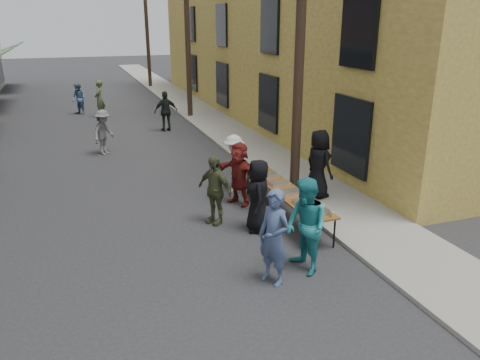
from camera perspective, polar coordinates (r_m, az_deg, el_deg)
ground at (r=9.62m, az=-8.97°, el=-10.93°), size 120.00×120.00×0.00m
sidewalk at (r=24.57m, az=-4.47°, el=7.86°), size 2.20×60.00×0.10m
building_ochre at (r=25.53m, az=9.98°, el=19.25°), size 10.00×28.00×10.00m
utility_pole_near at (r=12.62m, az=7.37°, el=17.65°), size 0.26×0.26×9.00m
utility_pole_mid at (r=23.94m, az=-6.46°, el=18.24°), size 0.26×0.26×9.00m
utility_pole_far at (r=35.70m, az=-11.32°, el=18.21°), size 0.26×0.26×9.00m
serving_table at (r=11.71m, az=5.61°, el=-1.34°), size 0.70×4.00×0.75m
catering_tray_sausage at (r=10.32m, az=9.54°, el=-3.92°), size 0.50×0.33×0.08m
catering_tray_foil_b at (r=10.85m, az=7.88°, el=-2.68°), size 0.50×0.33×0.08m
catering_tray_buns at (r=11.43m, az=6.26°, el=-1.47°), size 0.50×0.33×0.08m
catering_tray_foil_d at (r=12.02m, az=4.81°, el=-0.38°), size 0.50×0.33×0.08m
catering_tray_buns_end at (r=12.63m, az=3.49°, el=0.61°), size 0.50×0.33×0.08m
condiment_jar_a at (r=9.98m, az=9.28°, el=-4.72°), size 0.07×0.07×0.08m
condiment_jar_b at (r=10.06m, az=9.00°, el=-4.51°), size 0.07×0.07×0.08m
condiment_jar_c at (r=10.14m, az=8.73°, el=-4.30°), size 0.07×0.07×0.08m
cup_stack at (r=10.22m, az=11.21°, el=-4.16°), size 0.08×0.08×0.12m
guest_front_a at (r=10.89m, az=2.24°, el=-1.94°), size 0.76×0.97×1.75m
guest_front_b at (r=8.76m, az=4.16°, el=-6.98°), size 0.70×0.81×1.87m
guest_front_c at (r=9.18m, az=8.03°, el=-5.65°), size 0.81×0.99×1.93m
guest_front_d at (r=13.48m, az=-0.75°, el=2.04°), size 0.94×1.22×1.67m
guest_front_e at (r=11.33m, az=-3.14°, el=-1.21°), size 0.88×1.08×1.72m
guest_queue_back at (r=12.50m, az=-0.14°, el=0.80°), size 1.19×1.65×1.72m
server at (r=12.91m, az=9.57°, el=1.96°), size 0.77×1.02×1.88m
passerby_left at (r=17.99m, az=-16.30°, el=5.61°), size 1.16×1.23×1.67m
passerby_mid at (r=21.29m, az=-9.01°, el=8.27°), size 1.06×0.47×1.78m
passerby_right at (r=25.23m, az=-16.75°, el=9.46°), size 0.66×0.80×1.87m
passerby_far at (r=26.24m, az=-19.06°, el=9.33°), size 0.98×1.02×1.65m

